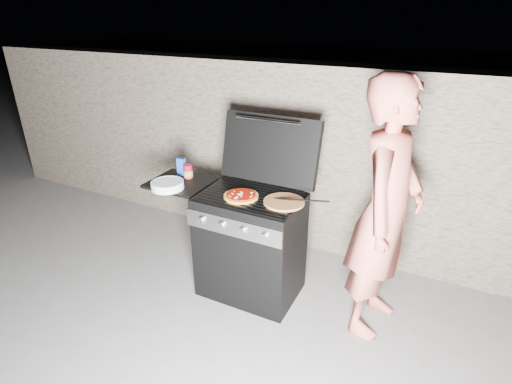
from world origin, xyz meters
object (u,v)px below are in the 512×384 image
at_px(person, 386,213).
at_px(sauce_jar, 188,171).
at_px(pizza_topped, 241,195).
at_px(gas_grill, 225,238).

bearing_deg(person, sauce_jar, 97.39).
bearing_deg(person, pizza_topped, 105.89).
relative_size(sauce_jar, person, 0.06).
relative_size(pizza_topped, sauce_jar, 2.21).
height_order(pizza_topped, sauce_jar, sauce_jar).
distance_m(gas_grill, sauce_jar, 0.66).
relative_size(pizza_topped, person, 0.14).
distance_m(pizza_topped, sauce_jar, 0.63).
bearing_deg(person, gas_grill, 101.75).
distance_m(pizza_topped, person, 1.07).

